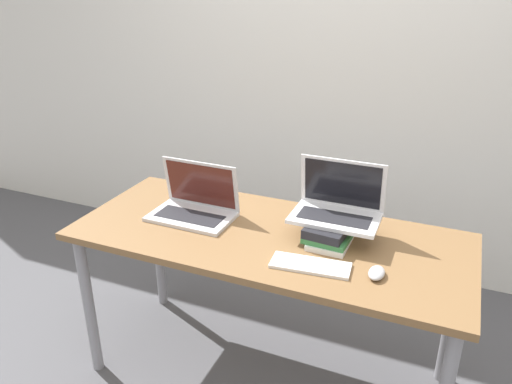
# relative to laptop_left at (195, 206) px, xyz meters

# --- Properties ---
(wall_back) EXTENTS (8.00, 0.05, 2.70)m
(wall_back) POSITION_rel_laptop_left_xyz_m (0.37, 1.14, 0.55)
(wall_back) COLOR silver
(wall_back) RESTS_ON ground_plane
(desk) EXTENTS (1.64, 0.69, 0.75)m
(desk) POSITION_rel_laptop_left_xyz_m (0.37, -0.03, -0.13)
(desk) COLOR brown
(desk) RESTS_ON ground_plane
(laptop_left) EXTENTS (0.37, 0.23, 0.24)m
(laptop_left) POSITION_rel_laptop_left_xyz_m (0.00, 0.00, 0.00)
(laptop_left) COLOR silver
(laptop_left) RESTS_ON desk
(book_stack) EXTENTS (0.19, 0.29, 0.08)m
(book_stack) POSITION_rel_laptop_left_xyz_m (0.62, 0.03, -0.01)
(book_stack) COLOR white
(book_stack) RESTS_ON desk
(laptop_on_books) EXTENTS (0.35, 0.22, 0.23)m
(laptop_on_books) POSITION_rel_laptop_left_xyz_m (0.62, 0.08, 0.08)
(laptop_on_books) COLOR silver
(laptop_on_books) RESTS_ON book_stack
(wireless_keyboard) EXTENTS (0.30, 0.14, 0.01)m
(wireless_keyboard) POSITION_rel_laptop_left_xyz_m (0.60, -0.21, -0.04)
(wireless_keyboard) COLOR white
(wireless_keyboard) RESTS_ON desk
(mouse) EXTENTS (0.06, 0.10, 0.03)m
(mouse) POSITION_rel_laptop_left_xyz_m (0.84, -0.18, -0.03)
(mouse) COLOR #B2B2B7
(mouse) RESTS_ON desk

